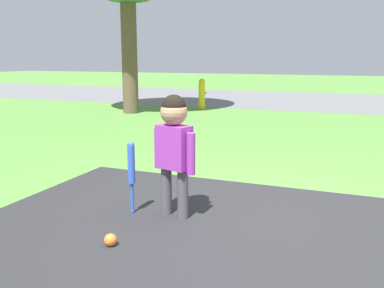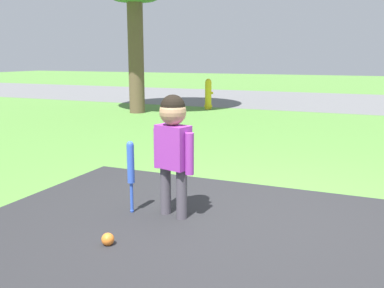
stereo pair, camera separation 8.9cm
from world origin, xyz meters
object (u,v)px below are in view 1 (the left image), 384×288
object	(u,v)px
baseball_bat	(131,167)
sports_ball	(110,240)
child	(174,139)
fire_hydrant	(202,94)

from	to	relation	value
baseball_bat	sports_ball	xyz separation A→B (m)	(0.19, -0.65, -0.37)
child	fire_hydrant	bearing A→B (deg)	125.19
baseball_bat	sports_ball	distance (m)	0.77
child	fire_hydrant	xyz separation A→B (m)	(-2.48, 7.27, -0.30)
sports_ball	fire_hydrant	xyz separation A→B (m)	(-2.30, 7.99, 0.34)
baseball_bat	fire_hydrant	xyz separation A→B (m)	(-2.11, 7.34, -0.03)
fire_hydrant	sports_ball	bearing A→B (deg)	-73.96
child	baseball_bat	size ratio (longest dim) A/B	1.63
child	fire_hydrant	distance (m)	7.69
child	sports_ball	world-z (taller)	child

